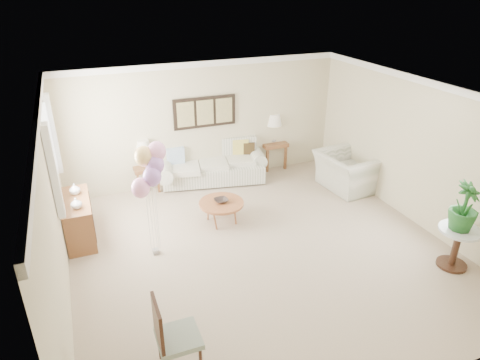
{
  "coord_description": "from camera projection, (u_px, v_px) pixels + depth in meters",
  "views": [
    {
      "loc": [
        -2.52,
        -5.37,
        4.11
      ],
      "look_at": [
        -0.15,
        0.6,
        1.05
      ],
      "focal_mm": 32.0,
      "sensor_mm": 36.0,
      "label": 1
    }
  ],
  "objects": [
    {
      "name": "end_table_right",
      "position": [
        273.0,
        146.0,
        10.0
      ],
      "size": [
        0.58,
        0.53,
        0.64
      ],
      "color": "brown",
      "rests_on": "ground"
    },
    {
      "name": "lamp_left",
      "position": [
        143.0,
        147.0,
        8.68
      ],
      "size": [
        0.32,
        0.32,
        0.57
      ],
      "color": "gray",
      "rests_on": "end_table_left"
    },
    {
      "name": "end_table_left",
      "position": [
        146.0,
        170.0,
        8.91
      ],
      "size": [
        0.51,
        0.46,
        0.56
      ],
      "color": "brown",
      "rests_on": "ground"
    },
    {
      "name": "vase_white",
      "position": [
        76.0,
        203.0,
        6.84
      ],
      "size": [
        0.23,
        0.23,
        0.19
      ],
      "primitive_type": "imported",
      "rotation": [
        0.0,
        0.0,
        -0.34
      ],
      "color": "silver",
      "rests_on": "credenza"
    },
    {
      "name": "credenza",
      "position": [
        79.0,
        219.0,
        7.29
      ],
      "size": [
        0.46,
        1.2,
        0.74
      ],
      "color": "brown",
      "rests_on": "ground"
    },
    {
      "name": "room_shell",
      "position": [
        255.0,
        159.0,
        6.46
      ],
      "size": [
        6.04,
        6.04,
        2.6
      ],
      "color": "beige",
      "rests_on": "ground"
    },
    {
      "name": "coffee_table",
      "position": [
        221.0,
        204.0,
        7.76
      ],
      "size": [
        0.82,
        0.82,
        0.41
      ],
      "color": "#A06738",
      "rests_on": "ground"
    },
    {
      "name": "sofa",
      "position": [
        212.0,
        165.0,
        9.43
      ],
      "size": [
        2.58,
        1.31,
        0.89
      ],
      "color": "silver",
      "rests_on": "ground"
    },
    {
      "name": "decor_bowl",
      "position": [
        221.0,
        201.0,
        7.74
      ],
      "size": [
        0.25,
        0.25,
        0.06
      ],
      "primitive_type": "imported",
      "rotation": [
        0.0,
        0.0,
        0.02
      ],
      "color": "#2F2421",
      "rests_on": "coffee_table"
    },
    {
      "name": "side_table",
      "position": [
        458.0,
        238.0,
        6.51
      ],
      "size": [
        0.62,
        0.62,
        0.67
      ],
      "color": "silver",
      "rests_on": "ground"
    },
    {
      "name": "vase_sage",
      "position": [
        75.0,
        189.0,
        7.29
      ],
      "size": [
        0.23,
        0.23,
        0.19
      ],
      "primitive_type": "imported",
      "rotation": [
        0.0,
        0.0,
        -0.35
      ],
      "color": "silver",
      "rests_on": "credenza"
    },
    {
      "name": "armchair",
      "position": [
        347.0,
        171.0,
        9.04
      ],
      "size": [
        1.15,
        1.29,
        0.78
      ],
      "primitive_type": "imported",
      "rotation": [
        0.0,
        0.0,
        1.66
      ],
      "color": "silver",
      "rests_on": "ground"
    },
    {
      "name": "lamp_right",
      "position": [
        274.0,
        121.0,
        9.73
      ],
      "size": [
        0.38,
        0.38,
        0.67
      ],
      "color": "gray",
      "rests_on": "end_table_right"
    },
    {
      "name": "wall_art_triptych",
      "position": [
        205.0,
        112.0,
        8.93
      ],
      "size": [
        1.35,
        0.06,
        0.65
      ],
      "color": "black",
      "rests_on": "ground"
    },
    {
      "name": "potted_plant",
      "position": [
        465.0,
        207.0,
        6.28
      ],
      "size": [
        0.53,
        0.53,
        0.76
      ],
      "primitive_type": "imported",
      "rotation": [
        0.0,
        0.0,
        0.29
      ],
      "color": "#1A5420",
      "rests_on": "side_table"
    },
    {
      "name": "ground_plane",
      "position": [
        262.0,
        250.0,
        7.11
      ],
      "size": [
        6.0,
        6.0,
        0.0
      ],
      "primitive_type": "plane",
      "color": "tan"
    },
    {
      "name": "balloon_cluster",
      "position": [
        150.0,
        168.0,
        6.36
      ],
      "size": [
        0.59,
        0.45,
        1.91
      ],
      "color": "gray",
      "rests_on": "ground"
    },
    {
      "name": "accent_chair",
      "position": [
        172.0,
        334.0,
        4.76
      ],
      "size": [
        0.48,
        0.48,
        0.98
      ],
      "color": "gray",
      "rests_on": "ground"
    }
  ]
}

